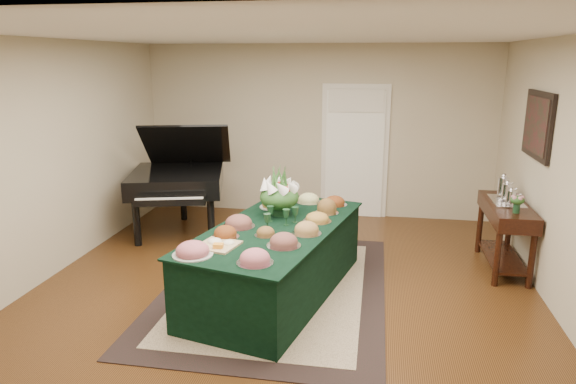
% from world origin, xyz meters
% --- Properties ---
extents(ground, '(6.00, 6.00, 0.00)m').
position_xyz_m(ground, '(0.00, 0.00, 0.00)').
color(ground, black).
rests_on(ground, ground).
extents(area_rug, '(2.40, 3.36, 0.01)m').
position_xyz_m(area_rug, '(-0.10, 0.07, 0.01)').
color(area_rug, black).
rests_on(area_rug, ground).
extents(kitchen_doorway, '(1.05, 0.07, 2.10)m').
position_xyz_m(kitchen_doorway, '(0.60, 2.97, 1.02)').
color(kitchen_doorway, silver).
rests_on(kitchen_doorway, ground).
extents(buffet_table, '(1.71, 2.69, 0.77)m').
position_xyz_m(buffet_table, '(-0.06, -0.06, 0.39)').
color(buffet_table, black).
rests_on(buffet_table, ground).
extents(food_platters, '(1.45, 2.39, 0.15)m').
position_xyz_m(food_platters, '(-0.06, -0.03, 0.82)').
color(food_platters, silver).
rests_on(food_platters, buffet_table).
extents(cutting_board, '(0.42, 0.42, 0.10)m').
position_xyz_m(cutting_board, '(-0.48, -0.72, 0.80)').
color(cutting_board, tan).
rests_on(cutting_board, buffet_table).
extents(green_goblets, '(0.34, 0.36, 0.18)m').
position_xyz_m(green_goblets, '(-0.03, -0.01, 0.86)').
color(green_goblets, '#15361E').
rests_on(green_goblets, buffet_table).
extents(floral_centerpiece, '(0.46, 0.46, 0.46)m').
position_xyz_m(floral_centerpiece, '(-0.10, 0.34, 1.04)').
color(floral_centerpiece, '#15361E').
rests_on(floral_centerpiece, buffet_table).
extents(grand_piano, '(1.61, 1.79, 1.61)m').
position_xyz_m(grand_piano, '(-1.86, 1.70, 0.79)').
color(grand_piano, black).
rests_on(grand_piano, ground).
extents(wicker_basket, '(0.37, 0.37, 0.23)m').
position_xyz_m(wicker_basket, '(-0.93, 1.59, 0.12)').
color(wicker_basket, olive).
rests_on(wicker_basket, ground).
extents(mahogany_sideboard, '(0.45, 1.25, 0.82)m').
position_xyz_m(mahogany_sideboard, '(2.50, 1.08, 0.63)').
color(mahogany_sideboard, black).
rests_on(mahogany_sideboard, ground).
extents(tea_service, '(0.34, 0.58, 0.30)m').
position_xyz_m(tea_service, '(2.50, 1.20, 0.94)').
color(tea_service, silver).
rests_on(tea_service, mahogany_sideboard).
extents(pink_bouquet, '(0.16, 0.16, 0.21)m').
position_xyz_m(pink_bouquet, '(2.50, 0.71, 0.96)').
color(pink_bouquet, '#15361E').
rests_on(pink_bouquet, mahogany_sideboard).
extents(wall_painting, '(0.05, 0.95, 0.75)m').
position_xyz_m(wall_painting, '(2.72, 1.08, 1.75)').
color(wall_painting, black).
rests_on(wall_painting, ground).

